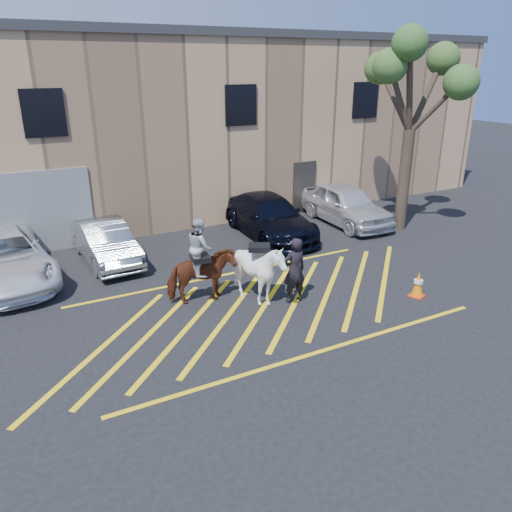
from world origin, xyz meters
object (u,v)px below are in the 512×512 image
car_silver_sedan (105,242)px  tree (415,75)px  mounted_bay (201,269)px  saddled_white (259,272)px  handler (294,270)px  car_blue_suv (269,216)px  car_white_pickup (2,259)px  car_white_suv (346,204)px  traffic_cone (418,284)px

car_silver_sedan → tree: bearing=-12.6°
mounted_bay → saddled_white: size_ratio=1.12×
handler → saddled_white: (-0.86, 0.38, -0.02)m
mounted_bay → tree: size_ratio=0.32×
car_blue_suv → tree: size_ratio=0.69×
car_white_pickup → tree: size_ratio=0.72×
mounted_bay → handler: bearing=-26.8°
car_white_suv → car_silver_sedan: bearing=-179.1°
car_white_pickup → car_white_suv: car_white_suv is taller
car_blue_suv → tree: tree is taller
car_white_pickup → traffic_cone: size_ratio=7.20×
car_silver_sedan → mounted_bay: (1.60, -4.25, 0.30)m
car_blue_suv → saddled_white: (-3.04, -4.85, 0.16)m
mounted_bay → saddled_white: mounted_bay is taller
car_silver_sedan → handler: handler is taller
saddled_white → tree: 9.85m
mounted_bay → car_white_suv: bearing=26.9°
handler → traffic_cone: bearing=159.3°
handler → saddled_white: handler is taller
car_white_pickup → traffic_cone: bearing=-38.9°
car_white_suv → mounted_bay: 8.84m
handler → mounted_bay: mounted_bay is taller
car_white_suv → traffic_cone: bearing=-108.3°
car_white_pickup → traffic_cone: (10.06, -6.50, -0.36)m
tree → handler: bearing=-153.4°
car_silver_sedan → mounted_bay: mounted_bay is taller
car_silver_sedan → car_blue_suv: bearing=-4.6°
mounted_bay → traffic_cone: (5.43, -2.47, -0.59)m
car_white_suv → tree: (1.48, -1.56, 4.91)m
handler → tree: (7.13, 3.57, 4.78)m
car_white_pickup → saddled_white: saddled_white is taller
car_silver_sedan → handler: size_ratio=2.20×
car_white_pickup → tree: 14.92m
traffic_cone → tree: bearing=51.4°
car_white_pickup → mounted_bay: mounted_bay is taller
saddled_white → traffic_cone: (4.07, -1.73, -0.53)m
car_white_pickup → tree: (13.98, -1.58, 4.96)m
mounted_bay → saddled_white: bearing=-28.7°
car_silver_sedan → saddled_white: size_ratio=1.90×
car_white_suv → saddled_white: size_ratio=2.18×
mounted_bay → car_silver_sedan: bearing=110.7°
traffic_cone → mounted_bay: bearing=155.5°
car_white_pickup → car_blue_suv: car_blue_suv is taller
car_silver_sedan → car_white_suv: size_ratio=0.87×
tree → saddled_white: bearing=-158.2°
mounted_bay → traffic_cone: 6.00m
car_silver_sedan → mounted_bay: 4.55m
car_white_pickup → handler: 8.57m
tree → car_white_pickup: bearing=173.6°
handler → mounted_bay: bearing=-24.8°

